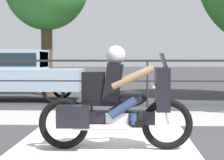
{
  "coord_description": "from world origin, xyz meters",
  "views": [
    {
      "loc": [
        -0.48,
        -6.65,
        1.39
      ],
      "look_at": [
        -0.77,
        0.12,
        1.04
      ],
      "focal_mm": 70.0,
      "sensor_mm": 36.0,
      "label": 1
    }
  ],
  "objects": [
    {
      "name": "crosswalk_band",
      "position": [
        -0.89,
        -0.2,
        0.0
      ],
      "size": [
        2.84,
        6.0,
        0.01
      ],
      "primitive_type": "cube",
      "color": "silver",
      "rests_on": "ground"
    },
    {
      "name": "sidewalk_band",
      "position": [
        0.0,
        3.4,
        0.01
      ],
      "size": [
        44.0,
        2.4,
        0.01
      ],
      "primitive_type": "cube",
      "color": "#A8A59E",
      "rests_on": "ground"
    },
    {
      "name": "fence_railing",
      "position": [
        0.0,
        5.57,
        1.05
      ],
      "size": [
        36.0,
        0.05,
        1.34
      ],
      "color": "#232326",
      "rests_on": "ground"
    },
    {
      "name": "motorcycle",
      "position": [
        -0.7,
        -0.09,
        0.7
      ],
      "size": [
        2.34,
        0.76,
        1.57
      ],
      "rotation": [
        0.0,
        0.0,
        -0.05
      ],
      "color": "black",
      "rests_on": "ground"
    },
    {
      "name": "ground_plane",
      "position": [
        0.0,
        0.0,
        0.0
      ],
      "size": [
        120.0,
        120.0,
        0.0
      ],
      "primitive_type": "plane",
      "color": "#38383A"
    },
    {
      "name": "parked_car",
      "position": [
        -4.16,
        7.29,
        0.94
      ],
      "size": [
        4.06,
        1.79,
        1.64
      ],
      "rotation": [
        0.0,
        0.0,
        0.06
      ],
      "color": "#9EB2C6",
      "rests_on": "ground"
    }
  ]
}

